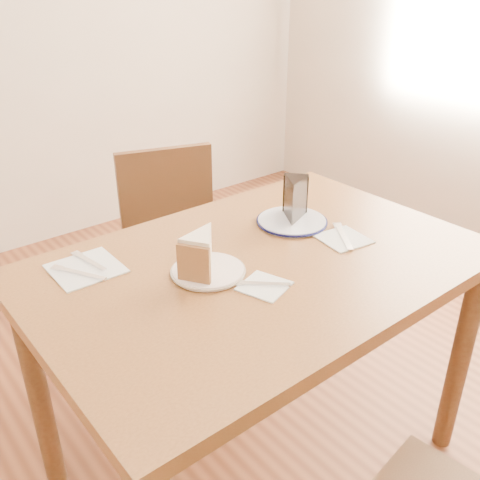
# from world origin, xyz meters

# --- Properties ---
(ground) EXTENTS (4.00, 4.00, 0.00)m
(ground) POSITION_xyz_m (0.00, 0.00, 0.00)
(ground) COLOR #4C2414
(ground) RESTS_ON ground
(table) EXTENTS (1.20, 0.80, 0.75)m
(table) POSITION_xyz_m (0.00, 0.00, 0.65)
(table) COLOR #512F16
(table) RESTS_ON ground
(chair_far) EXTENTS (0.53, 0.53, 0.86)m
(chair_far) POSITION_xyz_m (0.11, 0.58, 0.48)
(chair_far) COLOR #381F11
(chair_far) RESTS_ON ground
(plate_cream) EXTENTS (0.18, 0.18, 0.01)m
(plate_cream) POSITION_xyz_m (-0.15, 0.03, 0.76)
(plate_cream) COLOR white
(plate_cream) RESTS_ON table
(plate_navy) EXTENTS (0.21, 0.21, 0.01)m
(plate_navy) POSITION_xyz_m (0.23, 0.11, 0.76)
(plate_navy) COLOR silver
(plate_navy) RESTS_ON table
(carrot_cake) EXTENTS (0.14, 0.13, 0.09)m
(carrot_cake) POSITION_xyz_m (-0.16, 0.04, 0.81)
(carrot_cake) COLOR white
(carrot_cake) RESTS_ON plate_cream
(chocolate_cake) EXTENTS (0.13, 0.12, 0.12)m
(chocolate_cake) POSITION_xyz_m (0.23, 0.12, 0.82)
(chocolate_cake) COLOR black
(chocolate_cake) RESTS_ON plate_navy
(napkin_cream) EXTENTS (0.14, 0.14, 0.00)m
(napkin_cream) POSITION_xyz_m (-0.08, -0.11, 0.75)
(napkin_cream) COLOR white
(napkin_cream) RESTS_ON table
(napkin_navy) EXTENTS (0.14, 0.14, 0.00)m
(napkin_navy) POSITION_xyz_m (0.26, -0.06, 0.75)
(napkin_navy) COLOR white
(napkin_navy) RESTS_ON table
(napkin_spare) EXTENTS (0.17, 0.17, 0.00)m
(napkin_spare) POSITION_xyz_m (-0.38, 0.25, 0.75)
(napkin_spare) COLOR white
(napkin_spare) RESTS_ON table
(fork_cream) EXTENTS (0.11, 0.11, 0.00)m
(fork_cream) POSITION_xyz_m (-0.08, -0.10, 0.76)
(fork_cream) COLOR silver
(fork_cream) RESTS_ON napkin_cream
(knife_navy) EXTENTS (0.11, 0.15, 0.00)m
(knife_navy) POSITION_xyz_m (0.27, -0.05, 0.76)
(knife_navy) COLOR silver
(knife_navy) RESTS_ON napkin_navy
(fork_spare) EXTENTS (0.04, 0.14, 0.00)m
(fork_spare) POSITION_xyz_m (-0.36, 0.27, 0.76)
(fork_spare) COLOR silver
(fork_spare) RESTS_ON napkin_spare
(knife_spare) EXTENTS (0.09, 0.15, 0.00)m
(knife_spare) POSITION_xyz_m (-0.41, 0.23, 0.76)
(knife_spare) COLOR silver
(knife_spare) RESTS_ON napkin_spare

